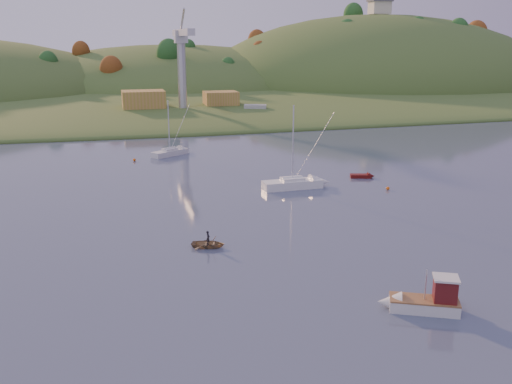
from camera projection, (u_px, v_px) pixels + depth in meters
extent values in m
plane|color=#353D57|center=(399.00, 352.00, 38.86)|extent=(500.00, 500.00, 0.00)
cube|color=#2F5020|center=(145.00, 86.00, 253.29)|extent=(620.00, 220.00, 1.50)
ellipsoid|color=#2F5020|center=(159.00, 101.00, 192.69)|extent=(640.00, 150.00, 7.00)
ellipsoid|color=#2F5020|center=(173.00, 89.00, 237.13)|extent=(140.00, 120.00, 36.00)
ellipsoid|color=#2F5020|center=(375.00, 87.00, 244.30)|extent=(150.00, 130.00, 60.00)
cube|color=beige|center=(380.00, 8.00, 235.77)|extent=(8.00, 6.00, 5.00)
cube|color=#595960|center=(380.00, 0.00, 234.93)|extent=(9.00, 7.00, 1.50)
cube|color=slate|center=(193.00, 112.00, 153.53)|extent=(42.00, 16.00, 2.40)
cube|color=olive|center=(144.00, 100.00, 150.28)|extent=(11.00, 8.00, 4.80)
cube|color=olive|center=(221.00, 99.00, 156.55)|extent=(9.00, 7.00, 4.00)
cylinder|color=#B7B7BC|center=(182.00, 74.00, 148.24)|extent=(2.20, 2.20, 18.00)
cube|color=#B7B7BC|center=(181.00, 37.00, 145.75)|extent=(3.20, 3.20, 3.20)
cube|color=#B7B7BC|center=(186.00, 32.00, 137.10)|extent=(1.80, 18.00, 1.60)
cube|color=#B7B7BC|center=(178.00, 33.00, 150.15)|extent=(1.80, 10.00, 1.60)
cube|color=silver|center=(424.00, 305.00, 44.61)|extent=(5.60, 4.01, 0.95)
cone|color=silver|center=(389.00, 303.00, 45.09)|extent=(2.50, 2.52, 1.91)
cube|color=brown|center=(424.00, 300.00, 44.48)|extent=(5.62, 4.05, 0.13)
cube|color=#531313|center=(445.00, 290.00, 43.97)|extent=(2.22, 2.17, 1.91)
cube|color=silver|center=(446.00, 278.00, 43.71)|extent=(2.50, 2.45, 0.16)
cylinder|color=silver|center=(426.00, 285.00, 44.15)|extent=(0.10, 0.10, 2.54)
cube|color=silver|center=(170.00, 153.00, 103.36)|extent=(7.15, 5.77, 0.98)
cube|color=silver|center=(170.00, 150.00, 103.22)|extent=(3.13, 2.83, 0.63)
cylinder|color=silver|center=(169.00, 126.00, 102.06)|extent=(0.18, 0.18, 8.95)
cylinder|color=silver|center=(170.00, 149.00, 103.15)|extent=(2.45, 1.69, 0.12)
cylinder|color=silver|center=(170.00, 148.00, 103.13)|extent=(2.28, 1.69, 0.36)
cube|color=silver|center=(292.00, 184.00, 80.88)|extent=(8.61, 2.93, 1.17)
cube|color=silver|center=(292.00, 180.00, 80.72)|extent=(3.27, 2.05, 0.74)
cylinder|color=silver|center=(293.00, 143.00, 79.33)|extent=(0.18, 0.18, 10.63)
cylinder|color=silver|center=(292.00, 178.00, 80.65)|extent=(3.40, 0.27, 0.12)
cylinder|color=silver|center=(292.00, 178.00, 80.62)|extent=(2.99, 0.49, 0.36)
imported|color=#90764F|center=(208.00, 244.00, 58.21)|extent=(4.04, 3.46, 0.71)
imported|color=black|center=(208.00, 240.00, 58.11)|extent=(0.53, 0.64, 1.50)
cube|color=#4E0D0B|center=(361.00, 176.00, 87.12)|extent=(3.36, 2.08, 0.52)
cone|color=#4E0D0B|center=(371.00, 176.00, 87.09)|extent=(1.40, 1.51, 1.25)
cube|color=slate|center=(255.00, 115.00, 151.68)|extent=(14.42, 8.84, 1.75)
cube|color=#B7B7BC|center=(255.00, 109.00, 151.30)|extent=(6.44, 4.58, 2.33)
sphere|color=#DB580B|center=(388.00, 188.00, 80.04)|extent=(0.50, 0.50, 0.50)
sphere|color=#DB580B|center=(134.00, 160.00, 98.66)|extent=(0.50, 0.50, 0.50)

